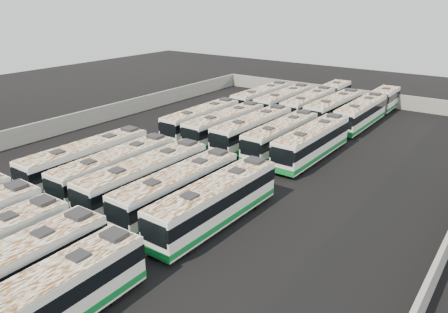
# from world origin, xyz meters

# --- Properties ---
(ground) EXTENTS (140.00, 140.00, 0.00)m
(ground) POSITION_xyz_m (0.00, 0.00, 0.00)
(ground) COLOR black
(ground) RESTS_ON ground
(perimeter_wall) EXTENTS (45.20, 73.20, 2.20)m
(perimeter_wall) POSITION_xyz_m (0.00, 0.00, 1.10)
(perimeter_wall) COLOR slate
(perimeter_wall) RESTS_ON ground
(bus_front_right) EXTENTS (2.95, 12.96, 3.64)m
(bus_front_right) POSITION_xyz_m (3.27, -22.86, 1.86)
(bus_front_right) COLOR silver
(bus_front_right) RESTS_ON ground
(bus_front_far_right) EXTENTS (2.88, 12.69, 3.57)m
(bus_front_far_right) POSITION_xyz_m (6.90, -23.02, 1.82)
(bus_front_far_right) COLOR silver
(bus_front_far_right) RESTS_ON ground
(bus_midfront_far_left) EXTENTS (2.92, 13.16, 3.70)m
(bus_midfront_far_left) POSITION_xyz_m (-7.97, -8.47, 1.89)
(bus_midfront_far_left) COLOR silver
(bus_midfront_far_left) RESTS_ON ground
(bus_midfront_left) EXTENTS (3.01, 12.80, 3.59)m
(bus_midfront_left) POSITION_xyz_m (-4.13, -8.33, 1.84)
(bus_midfront_left) COLOR silver
(bus_midfront_left) RESTS_ON ground
(bus_midfront_center) EXTENTS (2.99, 13.14, 3.69)m
(bus_midfront_center) POSITION_xyz_m (-0.44, -8.29, 1.89)
(bus_midfront_center) COLOR silver
(bus_midfront_center) RESTS_ON ground
(bus_midfront_right) EXTENTS (2.86, 12.71, 3.57)m
(bus_midfront_right) POSITION_xyz_m (3.25, -8.26, 1.83)
(bus_midfront_right) COLOR silver
(bus_midfront_right) RESTS_ON ground
(bus_midfront_far_right) EXTENTS (2.92, 12.97, 3.65)m
(bus_midfront_far_right) POSITION_xyz_m (7.07, -8.42, 1.86)
(bus_midfront_far_right) COLOR silver
(bus_midfront_far_right) RESTS_ON ground
(bus_midback_far_left) EXTENTS (2.83, 12.67, 3.56)m
(bus_midback_far_left) POSITION_xyz_m (-7.93, 8.75, 1.82)
(bus_midback_far_left) COLOR silver
(bus_midback_far_left) RESTS_ON ground
(bus_midback_left) EXTENTS (2.98, 12.87, 3.61)m
(bus_midback_left) POSITION_xyz_m (-4.19, 8.56, 1.85)
(bus_midback_left) COLOR silver
(bus_midback_left) RESTS_ON ground
(bus_midback_center) EXTENTS (3.04, 13.02, 3.65)m
(bus_midback_center) POSITION_xyz_m (-0.47, 8.82, 1.87)
(bus_midback_center) COLOR silver
(bus_midback_center) RESTS_ON ground
(bus_midback_right) EXTENTS (2.78, 12.64, 3.56)m
(bus_midback_right) POSITION_xyz_m (3.21, 8.84, 1.82)
(bus_midback_right) COLOR silver
(bus_midback_right) RESTS_ON ground
(bus_midback_far_right) EXTENTS (2.86, 13.06, 3.68)m
(bus_midback_far_right) POSITION_xyz_m (6.94, 8.73, 1.88)
(bus_midback_far_right) COLOR silver
(bus_midback_far_right) RESTS_ON ground
(bus_back_far_left) EXTENTS (2.77, 12.69, 3.57)m
(bus_back_far_left) POSITION_xyz_m (-7.97, 23.03, 1.83)
(bus_back_far_left) COLOR silver
(bus_back_far_left) RESTS_ON ground
(bus_back_left) EXTENTS (2.74, 12.80, 3.61)m
(bus_back_left) POSITION_xyz_m (-4.17, 23.02, 1.84)
(bus_back_left) COLOR silver
(bus_back_left) RESTS_ON ground
(bus_back_center) EXTENTS (3.17, 19.93, 3.61)m
(bus_back_center) POSITION_xyz_m (-0.53, 26.75, 1.84)
(bus_back_center) COLOR silver
(bus_back_center) RESTS_ON ground
(bus_back_right) EXTENTS (3.08, 13.19, 3.70)m
(bus_back_right) POSITION_xyz_m (3.33, 23.27, 1.89)
(bus_back_right) COLOR silver
(bus_back_right) RESTS_ON ground
(bus_back_far_right) EXTENTS (2.77, 19.81, 3.59)m
(bus_back_far_right) POSITION_xyz_m (6.99, 26.73, 1.83)
(bus_back_far_right) COLOR silver
(bus_back_far_right) RESTS_ON ground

